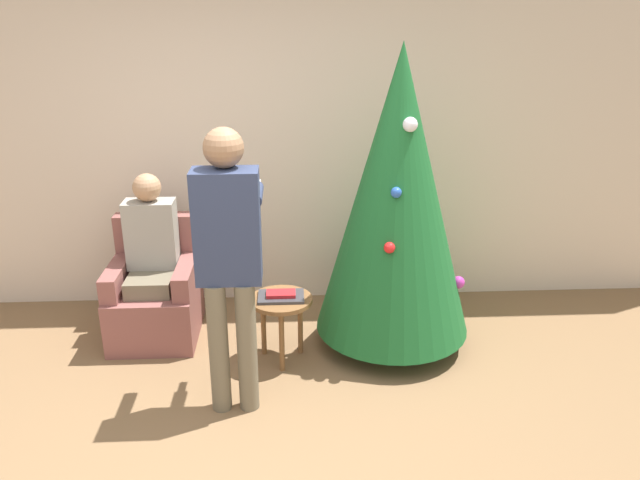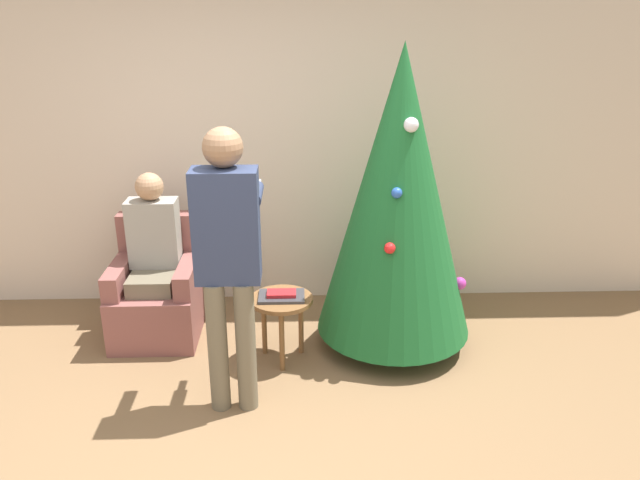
# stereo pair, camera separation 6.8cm
# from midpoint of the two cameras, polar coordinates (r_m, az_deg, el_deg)

# --- Properties ---
(wall_back) EXTENTS (8.00, 0.06, 2.70)m
(wall_back) POSITION_cam_midpoint_polar(r_m,az_deg,el_deg) (4.95, -6.97, 9.18)
(wall_back) COLOR beige
(wall_back) RESTS_ON ground_plane
(christmas_tree) EXTENTS (1.09, 1.09, 2.12)m
(christmas_tree) POSITION_cam_midpoint_polar(r_m,az_deg,el_deg) (4.24, 6.59, 4.12)
(christmas_tree) COLOR brown
(christmas_tree) RESTS_ON ground_plane
(armchair) EXTENTS (0.61, 0.70, 0.86)m
(armchair) POSITION_cam_midpoint_polar(r_m,az_deg,el_deg) (4.82, -15.15, -4.89)
(armchair) COLOR brown
(armchair) RESTS_ON ground_plane
(person_seated) EXTENTS (0.36, 0.46, 1.22)m
(person_seated) POSITION_cam_midpoint_polar(r_m,az_deg,el_deg) (4.66, -15.61, -1.05)
(person_seated) COLOR #6B604C
(person_seated) RESTS_ON ground_plane
(person_standing) EXTENTS (0.40, 0.57, 1.72)m
(person_standing) POSITION_cam_midpoint_polar(r_m,az_deg,el_deg) (3.59, -8.91, -0.90)
(person_standing) COLOR #6B604C
(person_standing) RESTS_ON ground_plane
(side_stool) EXTENTS (0.43, 0.43, 0.47)m
(side_stool) POSITION_cam_midpoint_polar(r_m,az_deg,el_deg) (4.28, -4.02, -6.16)
(side_stool) COLOR brown
(side_stool) RESTS_ON ground_plane
(laptop) EXTENTS (0.31, 0.21, 0.02)m
(laptop) POSITION_cam_midpoint_polar(r_m,az_deg,el_deg) (4.24, -4.05, -5.19)
(laptop) COLOR #38383D
(laptop) RESTS_ON side_stool
(book) EXTENTS (0.20, 0.11, 0.02)m
(book) POSITION_cam_midpoint_polar(r_m,az_deg,el_deg) (4.23, -4.05, -4.92)
(book) COLOR #B21E23
(book) RESTS_ON laptop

